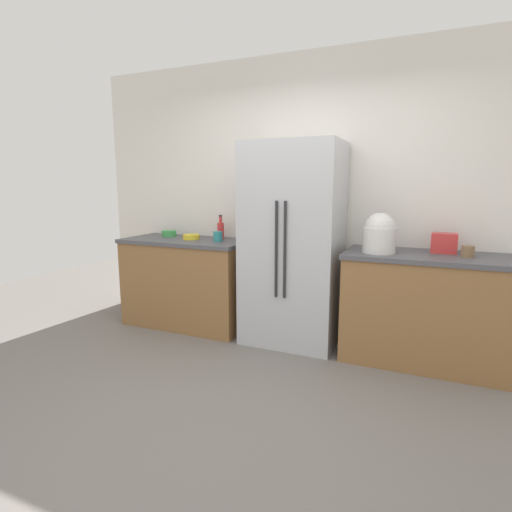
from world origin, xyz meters
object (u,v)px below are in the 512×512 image
(bottle_a, at_px, (221,230))
(bowl_b, at_px, (191,237))
(refrigerator, at_px, (293,245))
(toaster, at_px, (444,243))
(cup_b, at_px, (218,236))
(cup_a, at_px, (468,251))
(rice_cooker, at_px, (379,234))
(bowl_a, at_px, (169,233))

(bottle_a, distance_m, bowl_b, 0.32)
(refrigerator, height_order, bottle_a, refrigerator)
(refrigerator, relative_size, toaster, 9.31)
(cup_b, bearing_deg, cup_a, -0.13)
(cup_a, relative_size, bowl_b, 0.54)
(rice_cooker, bearing_deg, bottle_a, 170.96)
(rice_cooker, height_order, bowl_b, rice_cooker)
(bowl_a, xyz_separation_m, bowl_b, (0.37, -0.12, -0.01))
(refrigerator, xyz_separation_m, toaster, (1.30, 0.14, 0.07))
(toaster, relative_size, bottle_a, 0.80)
(refrigerator, relative_size, cup_b, 19.19)
(cup_b, bearing_deg, toaster, 3.84)
(bottle_a, bearing_deg, rice_cooker, -9.04)
(refrigerator, xyz_separation_m, rice_cooker, (0.79, -0.08, 0.15))
(refrigerator, bearing_deg, cup_b, -179.87)
(refrigerator, distance_m, toaster, 1.31)
(refrigerator, xyz_separation_m, bowl_b, (-1.14, 0.01, 0.02))
(refrigerator, bearing_deg, cup_a, -0.27)
(rice_cooker, relative_size, bowl_a, 2.08)
(bottle_a, height_order, cup_b, bottle_a)
(bottle_a, bearing_deg, toaster, -1.25)
(refrigerator, distance_m, bowl_b, 1.14)
(toaster, relative_size, cup_a, 2.14)
(cup_b, height_order, bowl_a, cup_b)
(rice_cooker, xyz_separation_m, cup_a, (0.68, 0.07, -0.11))
(bottle_a, relative_size, cup_b, 2.57)
(cup_a, bearing_deg, toaster, 139.99)
(bottle_a, bearing_deg, bowl_b, -146.21)
(refrigerator, relative_size, rice_cooker, 5.59)
(rice_cooker, height_order, bottle_a, rice_cooker)
(bottle_a, height_order, cup_a, bottle_a)
(refrigerator, bearing_deg, bowl_a, 174.89)
(refrigerator, distance_m, bowl_a, 1.51)
(refrigerator, relative_size, bowl_b, 10.71)
(rice_cooker, height_order, cup_b, rice_cooker)
(cup_a, bearing_deg, bottle_a, 175.28)
(toaster, distance_m, bowl_a, 2.81)
(toaster, height_order, bowl_a, toaster)
(refrigerator, height_order, cup_b, refrigerator)
(toaster, xyz_separation_m, bowl_a, (-2.81, -0.00, -0.05))
(refrigerator, relative_size, bottle_a, 7.48)
(bowl_a, distance_m, bowl_b, 0.39)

